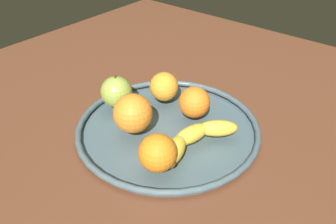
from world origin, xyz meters
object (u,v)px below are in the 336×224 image
at_px(apple, 116,92).
at_px(orange_back_right, 164,87).
at_px(banana, 194,138).
at_px(fruit_bowl, 168,128).
at_px(orange_front_right, 133,113).
at_px(orange_front_left, 158,153).
at_px(orange_center, 194,102).

height_order(apple, orange_back_right, apple).
height_order(banana, apple, apple).
bearing_deg(fruit_bowl, orange_back_right, -135.61).
distance_m(fruit_bowl, orange_back_right, 0.11).
xyz_separation_m(banana, orange_front_right, (0.04, -0.12, 0.02)).
distance_m(banana, orange_front_right, 0.13).
bearing_deg(banana, apple, -78.05).
bearing_deg(banana, fruit_bowl, -90.72).
bearing_deg(orange_back_right, orange_front_left, 36.94).
bearing_deg(apple, orange_center, 115.91).
height_order(apple, orange_front_left, apple).
relative_size(orange_front_right, orange_front_left, 1.16).
xyz_separation_m(banana, orange_back_right, (-0.09, -0.15, 0.02)).
bearing_deg(apple, banana, 88.76).
xyz_separation_m(orange_center, orange_front_right, (0.12, -0.06, 0.01)).
distance_m(orange_back_right, orange_front_right, 0.13).
bearing_deg(orange_center, banana, 36.28).
bearing_deg(orange_front_left, orange_back_right, -143.06).
distance_m(apple, orange_front_right, 0.10).
bearing_deg(orange_center, orange_back_right, -96.47).
bearing_deg(orange_front_right, orange_back_right, -168.31).
xyz_separation_m(apple, orange_back_right, (-0.08, 0.06, -0.00)).
height_order(fruit_bowl, banana, banana).
distance_m(orange_center, orange_back_right, 0.09).
relative_size(fruit_bowl, apple, 4.90).
bearing_deg(apple, orange_front_right, 64.87).
height_order(orange_center, orange_front_left, orange_front_left).
distance_m(banana, orange_front_left, 0.09).
relative_size(banana, orange_front_left, 2.77).
relative_size(fruit_bowl, orange_center, 5.72).
height_order(banana, orange_center, orange_center).
xyz_separation_m(orange_center, orange_back_right, (-0.01, -0.09, -0.00)).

